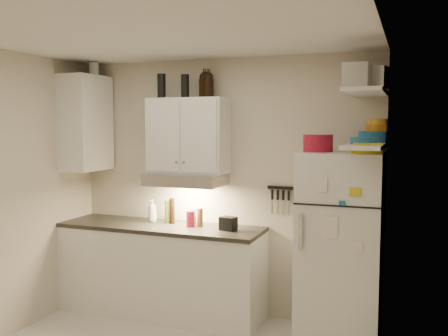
% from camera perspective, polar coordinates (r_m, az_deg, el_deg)
% --- Properties ---
extents(ceiling, '(3.20, 3.00, 0.02)m').
position_cam_1_polar(ceiling, '(3.77, -8.75, 15.22)').
color(ceiling, white).
rests_on(ceiling, ground).
extents(back_wall, '(3.20, 0.02, 2.60)m').
position_cam_1_polar(back_wall, '(5.12, -0.19, -2.14)').
color(back_wall, beige).
rests_on(back_wall, ground).
extents(right_wall, '(0.02, 3.00, 2.60)m').
position_cam_1_polar(right_wall, '(3.30, 16.85, -6.34)').
color(right_wall, beige).
rests_on(right_wall, ground).
extents(base_cabinet, '(2.10, 0.60, 0.88)m').
position_cam_1_polar(base_cabinet, '(5.25, -7.17, -11.62)').
color(base_cabinet, white).
rests_on(base_cabinet, floor).
extents(countertop, '(2.10, 0.62, 0.04)m').
position_cam_1_polar(countertop, '(5.13, -7.22, -6.69)').
color(countertop, '#292723').
rests_on(countertop, base_cabinet).
extents(upper_cabinet, '(0.80, 0.33, 0.75)m').
position_cam_1_polar(upper_cabinet, '(5.04, -4.10, 3.72)').
color(upper_cabinet, white).
rests_on(upper_cabinet, back_wall).
extents(side_cabinet, '(0.33, 0.55, 1.00)m').
position_cam_1_polar(side_cabinet, '(5.50, -15.54, 4.96)').
color(side_cabinet, white).
rests_on(side_cabinet, left_wall).
extents(range_hood, '(0.76, 0.46, 0.12)m').
position_cam_1_polar(range_hood, '(5.01, -4.38, -1.28)').
color(range_hood, silver).
rests_on(range_hood, back_wall).
extents(fridge, '(0.70, 0.68, 1.70)m').
position_cam_1_polar(fridge, '(4.56, 13.17, -8.92)').
color(fridge, silver).
rests_on(fridge, floor).
extents(shelf_hi, '(0.30, 0.95, 0.03)m').
position_cam_1_polar(shelf_hi, '(4.28, 15.97, 8.33)').
color(shelf_hi, white).
rests_on(shelf_hi, right_wall).
extents(shelf_lo, '(0.30, 0.95, 0.03)m').
position_cam_1_polar(shelf_lo, '(4.28, 15.83, 2.44)').
color(shelf_lo, white).
rests_on(shelf_lo, right_wall).
extents(knife_strip, '(0.42, 0.02, 0.03)m').
position_cam_1_polar(knife_strip, '(4.89, 7.39, -2.29)').
color(knife_strip, black).
rests_on(knife_strip, back_wall).
extents(dutch_oven, '(0.31, 0.31, 0.15)m').
position_cam_1_polar(dutch_oven, '(4.41, 10.68, 2.81)').
color(dutch_oven, maroon).
rests_on(dutch_oven, fridge).
extents(book_stack, '(0.28, 0.32, 0.09)m').
position_cam_1_polar(book_stack, '(4.23, 15.88, 2.22)').
color(book_stack, gold).
rests_on(book_stack, fridge).
extents(spice_jar, '(0.07, 0.07, 0.11)m').
position_cam_1_polar(spice_jar, '(4.33, 14.95, 2.45)').
color(spice_jar, silver).
rests_on(spice_jar, fridge).
extents(stock_pot, '(0.40, 0.40, 0.22)m').
position_cam_1_polar(stock_pot, '(4.64, 15.57, 9.63)').
color(stock_pot, silver).
rests_on(stock_pot, shelf_hi).
extents(tin_a, '(0.21, 0.20, 0.18)m').
position_cam_1_polar(tin_a, '(4.18, 16.94, 9.81)').
color(tin_a, '#AAAAAD').
rests_on(tin_a, shelf_hi).
extents(tin_b, '(0.21, 0.21, 0.19)m').
position_cam_1_polar(tin_b, '(4.05, 14.95, 10.14)').
color(tin_b, '#AAAAAD').
rests_on(tin_b, shelf_hi).
extents(bowl_teal, '(0.25, 0.25, 0.10)m').
position_cam_1_polar(bowl_teal, '(4.63, 16.63, 3.42)').
color(bowl_teal, '#19568B').
rests_on(bowl_teal, shelf_lo).
extents(bowl_orange, '(0.20, 0.20, 0.06)m').
position_cam_1_polar(bowl_orange, '(4.72, 17.12, 4.41)').
color(bowl_orange, '#C17112').
rests_on(bowl_orange, bowl_teal).
extents(bowl_yellow, '(0.16, 0.16, 0.05)m').
position_cam_1_polar(bowl_yellow, '(4.72, 17.14, 5.09)').
color(bowl_yellow, gold).
rests_on(bowl_yellow, bowl_orange).
extents(plates, '(0.26, 0.26, 0.06)m').
position_cam_1_polar(plates, '(4.22, 15.74, 3.00)').
color(plates, '#19568B').
rests_on(plates, shelf_lo).
extents(growler_a, '(0.13, 0.13, 0.27)m').
position_cam_1_polar(growler_a, '(5.05, -2.24, 9.51)').
color(growler_a, black).
rests_on(growler_a, upper_cabinet).
extents(growler_b, '(0.15, 0.15, 0.26)m').
position_cam_1_polar(growler_b, '(5.01, -1.81, 9.51)').
color(growler_b, black).
rests_on(growler_b, upper_cabinet).
extents(thermos_a, '(0.10, 0.10, 0.23)m').
position_cam_1_polar(thermos_a, '(5.04, -4.47, 9.30)').
color(thermos_a, black).
rests_on(thermos_a, upper_cabinet).
extents(thermos_b, '(0.09, 0.09, 0.24)m').
position_cam_1_polar(thermos_b, '(5.12, -7.15, 9.27)').
color(thermos_b, black).
rests_on(thermos_b, upper_cabinet).
extents(side_jar, '(0.12, 0.12, 0.14)m').
position_cam_1_polar(side_jar, '(5.56, -14.66, 10.86)').
color(side_jar, silver).
rests_on(side_jar, side_cabinet).
extents(soap_bottle, '(0.13, 0.13, 0.26)m').
position_cam_1_polar(soap_bottle, '(5.29, -8.19, -4.70)').
color(soap_bottle, white).
rests_on(soap_bottle, countertop).
extents(pepper_mill, '(0.07, 0.07, 0.19)m').
position_cam_1_polar(pepper_mill, '(5.01, -2.77, -5.64)').
color(pepper_mill, brown).
rests_on(pepper_mill, countertop).
extents(oil_bottle, '(0.05, 0.05, 0.24)m').
position_cam_1_polar(oil_bottle, '(5.19, -6.51, -4.99)').
color(oil_bottle, '#485E17').
rests_on(oil_bottle, countertop).
extents(vinegar_bottle, '(0.06, 0.06, 0.27)m').
position_cam_1_polar(vinegar_bottle, '(5.16, -5.96, -4.89)').
color(vinegar_bottle, black).
rests_on(vinegar_bottle, countertop).
extents(clear_bottle, '(0.07, 0.07, 0.17)m').
position_cam_1_polar(clear_bottle, '(5.05, -3.50, -5.63)').
color(clear_bottle, silver).
rests_on(clear_bottle, countertop).
extents(red_jar, '(0.09, 0.09, 0.16)m').
position_cam_1_polar(red_jar, '(4.99, -3.87, -5.82)').
color(red_jar, maroon).
rests_on(red_jar, countertop).
extents(caddy, '(0.17, 0.14, 0.13)m').
position_cam_1_polar(caddy, '(4.83, 0.49, -6.36)').
color(caddy, black).
rests_on(caddy, countertop).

